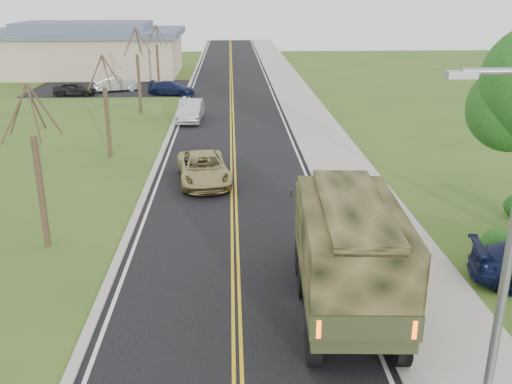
{
  "coord_description": "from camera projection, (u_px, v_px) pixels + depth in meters",
  "views": [
    {
      "loc": [
        -0.07,
        -9.75,
        9.08
      ],
      "look_at": [
        0.83,
        10.58,
        1.8
      ],
      "focal_mm": 40.0,
      "sensor_mm": 36.0,
      "label": 1
    }
  ],
  "objects": [
    {
      "name": "bare_tree_a",
      "position": [
        39.0,
        179.0,
        20.46
      ],
      "size": [
        1.93,
        2.26,
        6.08
      ],
      "color": "#38281C",
      "rests_on": "ground"
    },
    {
      "name": "commercial_building",
      "position": [
        87.0,
        50.0,
        63.31
      ],
      "size": [
        25.5,
        21.5,
        5.65
      ],
      "color": "tan",
      "rests_on": "ground"
    },
    {
      "name": "military_truck",
      "position": [
        347.0,
        245.0,
        16.33
      ],
      "size": [
        3.0,
        7.6,
        3.72
      ],
      "rotation": [
        0.0,
        0.0,
        -0.06
      ],
      "color": "black",
      "rests_on": "ground"
    },
    {
      "name": "lot_car_dark",
      "position": [
        74.0,
        89.0,
        50.94
      ],
      "size": [
        3.69,
        1.54,
        1.25
      ],
      "primitive_type": "imported",
      "rotation": [
        0.0,
        0.0,
        1.55
      ],
      "color": "black",
      "rests_on": "ground"
    },
    {
      "name": "road",
      "position": [
        232.0,
        99.0,
        49.85
      ],
      "size": [
        8.0,
        120.0,
        0.01
      ],
      "primitive_type": "cube",
      "color": "black",
      "rests_on": "ground"
    },
    {
      "name": "bare_tree_d",
      "position": [
        158.0,
        61.0,
        54.35
      ],
      "size": [
        1.88,
        2.2,
        5.91
      ],
      "color": "#38281C",
      "rests_on": "ground"
    },
    {
      "name": "street_light",
      "position": [
        504.0,
        257.0,
        10.47
      ],
      "size": [
        1.65,
        0.22,
        8.0
      ],
      "color": "gray",
      "rests_on": "ground"
    },
    {
      "name": "bare_tree_c",
      "position": [
        139.0,
        77.0,
        42.99
      ],
      "size": [
        2.04,
        2.39,
        6.42
      ],
      "color": "#38281C",
      "rests_on": "ground"
    },
    {
      "name": "bare_tree_b",
      "position": [
        107.0,
        114.0,
        31.8
      ],
      "size": [
        1.83,
        2.14,
        5.73
      ],
      "color": "#38281C",
      "rests_on": "ground"
    },
    {
      "name": "curb_right",
      "position": [
        279.0,
        98.0,
        50.01
      ],
      "size": [
        0.3,
        120.0,
        0.12
      ],
      "primitive_type": "cube",
      "color": "#9E998E",
      "rests_on": "ground"
    },
    {
      "name": "sedan_silver",
      "position": [
        190.0,
        111.0,
        41.17
      ],
      "size": [
        1.8,
        4.65,
        1.51
      ],
      "primitive_type": "imported",
      "rotation": [
        0.0,
        0.0,
        -0.04
      ],
      "color": "#B6B6BB",
      "rests_on": "ground"
    },
    {
      "name": "sidewalk_right",
      "position": [
        299.0,
        97.0,
        50.09
      ],
      "size": [
        3.2,
        120.0,
        0.1
      ],
      "primitive_type": "cube",
      "color": "#9E998E",
      "rests_on": "ground"
    },
    {
      "name": "curb_left",
      "position": [
        184.0,
        98.0,
        49.67
      ],
      "size": [
        0.3,
        120.0,
        0.1
      ],
      "primitive_type": "cube",
      "color": "#9E998E",
      "rests_on": "ground"
    },
    {
      "name": "lot_car_navy",
      "position": [
        171.0,
        88.0,
        51.3
      ],
      "size": [
        4.53,
        2.78,
        1.23
      ],
      "primitive_type": "imported",
      "rotation": [
        0.0,
        0.0,
        1.3
      ],
      "color": "#0F1737",
      "rests_on": "ground"
    },
    {
      "name": "suv_champagne",
      "position": [
        203.0,
        168.0,
        28.1
      ],
      "size": [
        3.06,
        5.42,
        1.43
      ],
      "primitive_type": "imported",
      "rotation": [
        0.0,
        0.0,
        0.14
      ],
      "color": "tan",
      "rests_on": "ground"
    },
    {
      "name": "lot_car_silver",
      "position": [
        117.0,
        84.0,
        53.16
      ],
      "size": [
        4.44,
        2.93,
        1.38
      ],
      "primitive_type": "imported",
      "rotation": [
        0.0,
        0.0,
        1.96
      ],
      "color": "#B7B6BB",
      "rests_on": "ground"
    }
  ]
}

